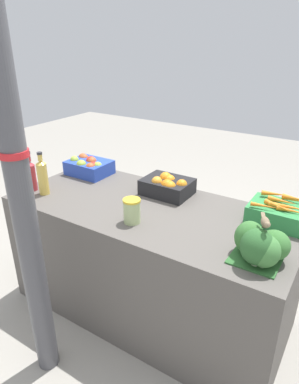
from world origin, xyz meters
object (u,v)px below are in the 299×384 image
at_px(juice_bottle_ruby, 31,175).
at_px(juice_bottle_golden, 43,176).
at_px(broccoli_pile, 261,245).
at_px(sparrow_bird, 265,222).
at_px(carrot_crate, 279,213).
at_px(pickle_jar, 132,211).
at_px(orange_crate, 168,186).
at_px(apple_crate, 89,166).
at_px(support_pole, 18,178).

bearing_deg(juice_bottle_ruby, juice_bottle_golden, 0.00).
distance_m(broccoli_pile, sparrow_bird, 0.12).
relative_size(carrot_crate, pickle_jar, 2.21).
xyz_separation_m(juice_bottle_golden, sparrow_bird, (1.40, -0.00, 0.09)).
distance_m(juice_bottle_ruby, sparrow_bird, 1.52).
bearing_deg(orange_crate, juice_bottle_ruby, -152.06).
relative_size(pickle_jar, sparrow_bird, 1.08).
distance_m(carrot_crate, juice_bottle_golden, 1.44).
bearing_deg(pickle_jar, broccoli_pile, 0.57).
xyz_separation_m(carrot_crate, pickle_jar, (-0.68, -0.43, 0.01)).
distance_m(broccoli_pile, juice_bottle_golden, 1.39).
xyz_separation_m(juice_bottle_golden, pickle_jar, (0.70, -0.00, -0.05)).
bearing_deg(juice_bottle_golden, carrot_crate, 17.33).
distance_m(apple_crate, juice_bottle_ruby, 0.44).
bearing_deg(support_pole, pickle_jar, 60.69).
bearing_deg(sparrow_bird, carrot_crate, 158.38).
relative_size(carrot_crate, sparrow_bird, 2.40).
bearing_deg(juice_bottle_ruby, sparrow_bird, -0.18).
bearing_deg(pickle_jar, juice_bottle_golden, 179.88).
bearing_deg(support_pole, carrot_crate, 43.89).
distance_m(support_pole, apple_crate, 1.04).
bearing_deg(pickle_jar, apple_crate, 148.38).
relative_size(juice_bottle_ruby, juice_bottle_golden, 0.95).
bearing_deg(support_pole, apple_crate, 115.13).
bearing_deg(support_pole, sparrow_bird, 26.07).
relative_size(support_pole, juice_bottle_ruby, 8.54).
bearing_deg(sparrow_bird, pickle_jar, -115.39).
bearing_deg(broccoli_pile, pickle_jar, -179.43).
xyz_separation_m(support_pole, pickle_jar, (0.27, 0.48, -0.30)).
bearing_deg(support_pole, orange_crate, 74.48).
relative_size(apple_crate, sparrow_bird, 2.40).
distance_m(pickle_jar, sparrow_bird, 0.72).
bearing_deg(broccoli_pile, orange_crate, 149.80).
height_order(carrot_crate, juice_bottle_ruby, juice_bottle_ruby).
bearing_deg(broccoli_pile, apple_crate, 163.19).
xyz_separation_m(orange_crate, pickle_jar, (0.02, -0.42, 0.01)).
height_order(apple_crate, orange_crate, orange_crate).
height_order(support_pole, sparrow_bird, support_pole).
bearing_deg(orange_crate, apple_crate, 179.65).
height_order(support_pole, carrot_crate, support_pole).
height_order(orange_crate, juice_bottle_golden, juice_bottle_golden).
relative_size(support_pole, broccoli_pile, 9.11).
xyz_separation_m(juice_bottle_ruby, juice_bottle_golden, (0.11, 0.00, 0.01)).
xyz_separation_m(orange_crate, juice_bottle_ruby, (-0.79, -0.42, 0.05)).
bearing_deg(orange_crate, support_pole, -105.52).
height_order(carrot_crate, broccoli_pile, broccoli_pile).
distance_m(juice_bottle_golden, pickle_jar, 0.70).
bearing_deg(carrot_crate, orange_crate, -179.32).
bearing_deg(pickle_jar, carrot_crate, 32.49).
height_order(orange_crate, sparrow_bird, sparrow_bird).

